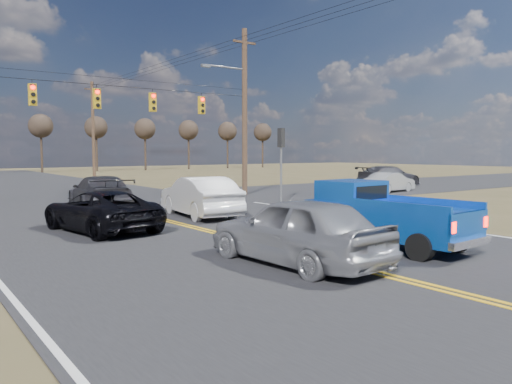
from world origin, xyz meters
TOP-DOWN VIEW (x-y plane):
  - ground at (0.00, 0.00)m, footprint 160.00×160.00m
  - road_main at (0.00, 10.00)m, footprint 14.00×120.00m
  - road_cross at (0.00, 18.00)m, footprint 120.00×12.00m
  - signal_gantry at (0.50, 17.79)m, footprint 19.60×4.83m
  - utility_poles at (0.00, 17.00)m, footprint 19.60×58.32m
  - treeline at (0.00, 26.96)m, footprint 87.00×117.80m
  - pickup_truck at (2.57, 2.09)m, footprint 2.17×4.95m
  - silver_suv at (-0.80, 1.84)m, footprint 2.22×4.94m
  - black_suv at (-2.86, 9.47)m, footprint 2.99×5.23m
  - white_car_queue at (1.75, 10.84)m, footprint 2.37×5.18m
  - dgrey_car_queue at (-0.80, 15.50)m, footprint 2.96×5.70m
  - cross_car_east_near at (17.99, 14.18)m, footprint 1.79×4.11m
  - cross_car_east_far at (22.75, 18.10)m, footprint 2.81×5.60m

SIDE VIEW (x-z plane):
  - ground at x=0.00m, z-range 0.00..0.00m
  - road_main at x=0.00m, z-range -0.01..0.01m
  - road_cross at x=0.00m, z-range -0.01..0.01m
  - cross_car_east_near at x=17.99m, z-range 0.00..1.32m
  - black_suv at x=-2.86m, z-range 0.00..1.37m
  - cross_car_east_far at x=22.75m, z-range 0.00..1.56m
  - dgrey_car_queue at x=-0.80m, z-range 0.00..1.58m
  - white_car_queue at x=1.75m, z-range 0.00..1.65m
  - silver_suv at x=-0.80m, z-range 0.00..1.65m
  - pickup_truck at x=2.57m, z-range -0.03..1.79m
  - signal_gantry at x=0.50m, z-range 0.06..10.06m
  - utility_poles at x=0.00m, z-range 0.23..10.23m
  - treeline at x=0.00m, z-range 2.00..9.40m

